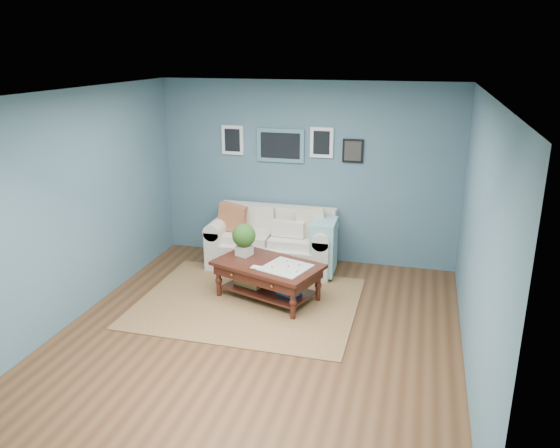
% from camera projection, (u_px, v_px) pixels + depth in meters
% --- Properties ---
extents(room_shell, '(5.00, 5.02, 2.70)m').
position_uv_depth(room_shell, '(258.00, 220.00, 5.89)').
color(room_shell, brown).
rests_on(room_shell, ground).
extents(area_rug, '(2.76, 2.21, 0.01)m').
position_uv_depth(area_rug, '(248.00, 302.00, 7.03)').
color(area_rug, brown).
rests_on(area_rug, ground).
extents(loveseat, '(1.88, 0.86, 0.97)m').
position_uv_depth(loveseat, '(278.00, 242.00, 8.08)').
color(loveseat, beige).
rests_on(loveseat, ground).
extents(coffee_table, '(1.52, 1.17, 0.93)m').
position_uv_depth(coffee_table, '(264.00, 268.00, 7.06)').
color(coffee_table, black).
rests_on(coffee_table, ground).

